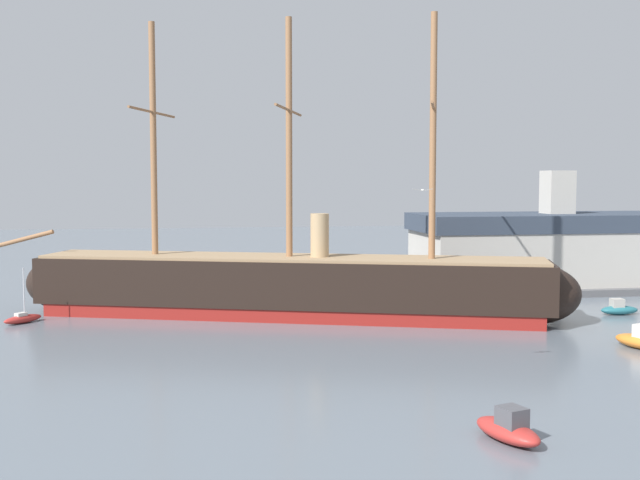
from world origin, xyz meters
TOP-DOWN VIEW (x-y plane):
  - tall_ship at (-3.86, 56.27)m, footprint 56.86×23.94m
  - motorboat_near_centre at (2.29, 18.98)m, footprint 3.03×4.68m
  - sailboat_far_left at (-28.53, 57.26)m, footprint 3.53×3.68m
  - motorboat_far_right at (28.13, 52.03)m, footprint 3.82×1.73m
  - sailboat_distant_centre at (-0.08, 65.49)m, footprint 1.83×4.39m
  - dockside_warehouse_right at (39.52, 70.14)m, footprint 56.67×14.99m
  - seagull_in_flight at (1.14, 30.07)m, footprint 1.33×0.41m

SIDE VIEW (x-z plane):
  - sailboat_far_left at x=-28.53m, z-range -2.12..2.98m
  - sailboat_distant_centre at x=-0.08m, z-range -2.31..3.24m
  - motorboat_far_right at x=28.13m, z-range -0.23..1.34m
  - motorboat_near_centre at x=2.29m, z-range -0.27..1.55m
  - tall_ship at x=-3.86m, z-range -11.10..17.29m
  - dockside_warehouse_right at x=39.52m, z-range -2.60..11.69m
  - seagull_in_flight at x=1.14m, z-range 12.46..12.60m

